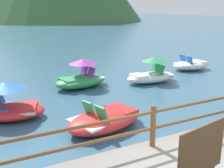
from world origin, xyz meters
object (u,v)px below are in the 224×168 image
Objects in this scene: pedal_boat_4 at (81,78)px; pedal_boat_1 at (105,119)px; pedal_boat_7 at (151,74)px; sign_board at (201,152)px; pedal_boat_3 at (10,106)px; pedal_boat_5 at (191,65)px.

pedal_boat_1 is at bearing -102.78° from pedal_boat_4.
pedal_boat_4 reaches higher than pedal_boat_7.
pedal_boat_1 is (0.14, 3.82, -0.86)m from sign_board.
sign_board is 0.47× the size of pedal_boat_7.
pedal_boat_4 is (1.00, 4.40, 0.14)m from pedal_boat_1.
pedal_boat_3 reaches higher than pedal_boat_1.
pedal_boat_7 reaches higher than pedal_boat_5.
pedal_boat_3 is at bearing -166.27° from pedal_boat_7.
sign_board is 6.32m from pedal_boat_3.
pedal_boat_4 reaches higher than pedal_boat_1.
sign_board is at bearing -97.88° from pedal_boat_4.
pedal_boat_1 is 4.51m from pedal_boat_4.
pedal_boat_4 is 6.83m from pedal_boat_5.
pedal_boat_3 reaches higher than pedal_boat_5.
pedal_boat_7 is (4.36, 7.49, -0.75)m from sign_board.
pedal_boat_1 is 9.23m from pedal_boat_5.
pedal_boat_3 is at bearing -164.25° from pedal_boat_5.
pedal_boat_4 is 1.23× the size of pedal_boat_5.
sign_board is 8.70m from pedal_boat_7.
pedal_boat_3 is 1.11× the size of pedal_boat_5.
pedal_boat_4 is 1.06× the size of pedal_boat_7.
pedal_boat_7 is at bearing 13.73° from pedal_boat_3.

